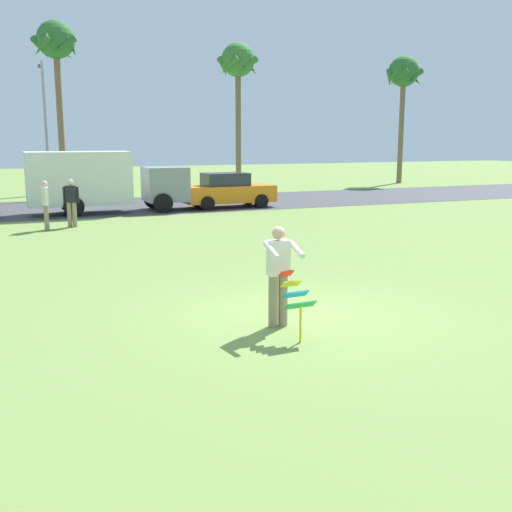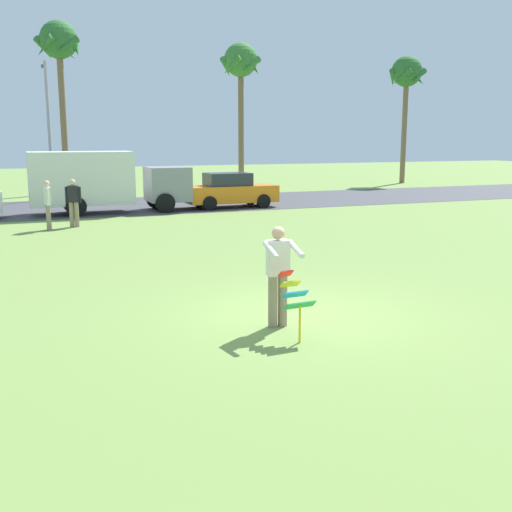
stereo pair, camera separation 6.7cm
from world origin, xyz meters
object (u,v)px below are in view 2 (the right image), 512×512
person_kite_flyer (278,272)px  palm_tree_far_left (407,77)px  streetlight_pole (48,122)px  person_walker_far (73,201)px  palm_tree_right_near (59,48)px  parked_truck_grey_van (101,180)px  person_walker_near (48,203)px  kite_held (295,296)px  palm_tree_centre_far (241,67)px  parked_car_orange (230,191)px

person_kite_flyer → palm_tree_far_left: bearing=51.7°
streetlight_pole → person_walker_far: bearing=-89.8°
person_walker_far → palm_tree_right_near: bearing=86.1°
parked_truck_grey_van → person_walker_near: bearing=-119.6°
kite_held → palm_tree_far_left: (21.98, 28.50, 6.61)m
palm_tree_right_near → palm_tree_far_left: palm_tree_right_near is taller
kite_held → streetlight_pole: 25.62m
palm_tree_far_left → person_walker_far: (-24.00, -14.10, -6.40)m
parked_truck_grey_van → person_walker_near: parked_truck_grey_van is taller
person_kite_flyer → palm_tree_centre_far: (9.85, 28.29, 6.64)m
palm_tree_right_near → person_walker_far: 16.25m
parked_car_orange → person_walker_far: 8.31m
palm_tree_right_near → streetlight_pole: size_ratio=1.38×
streetlight_pole → parked_truck_grey_van: bearing=-77.4°
parked_car_orange → palm_tree_far_left: bearing=31.6°
palm_tree_centre_far → streetlight_pole: 13.01m
kite_held → person_walker_far: 14.54m
parked_truck_grey_van → palm_tree_centre_far: (10.37, 10.74, 6.18)m
kite_held → parked_car_orange: (5.33, 18.27, 0.06)m
person_kite_flyer → parked_car_orange: 18.33m
streetlight_pole → person_walker_near: (-0.86, -11.36, -3.06)m
parked_car_orange → palm_tree_far_left: size_ratio=0.48×
palm_tree_far_left → streetlight_pole: bearing=-172.5°
streetlight_pole → person_kite_flyer: bearing=-85.1°
person_kite_flyer → person_walker_far: size_ratio=1.00×
kite_held → person_walker_near: (-2.92, 13.97, 0.22)m
person_walker_near → streetlight_pole: bearing=85.7°
person_kite_flyer → streetlight_pole: bearing=94.9°
kite_held → palm_tree_right_near: size_ratio=0.11×
kite_held → person_walker_far: size_ratio=0.63×
parked_truck_grey_van → palm_tree_right_near: palm_tree_right_near is taller
palm_tree_far_left → person_walker_near: size_ratio=5.07×
parked_car_orange → streetlight_pole: bearing=136.3°
streetlight_pole → person_walker_far: streetlight_pole is taller
kite_held → person_walker_near: bearing=101.8°
person_kite_flyer → person_walker_far: same height
parked_car_orange → person_walker_near: (-8.25, -4.30, 0.16)m
palm_tree_centre_far → palm_tree_right_near: bearing=-179.6°
parked_truck_grey_van → palm_tree_right_near: 12.61m
palm_tree_right_near → streetlight_pole: 5.58m
person_kite_flyer → parked_car_orange: (5.30, 17.55, -0.18)m
streetlight_pole → palm_tree_right_near: bearing=74.0°
streetlight_pole → person_walker_near: size_ratio=4.05×
streetlight_pole → parked_car_orange: bearing=-43.7°
parked_truck_grey_van → person_walker_near: size_ratio=3.88×
palm_tree_centre_far → person_walker_near: palm_tree_centre_far is taller
parked_truck_grey_van → palm_tree_far_left: palm_tree_far_left is taller
palm_tree_centre_far → person_walker_far: 19.99m
parked_truck_grey_van → parked_car_orange: 5.85m
palm_tree_right_near → palm_tree_far_left: (23.01, -0.43, -0.80)m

